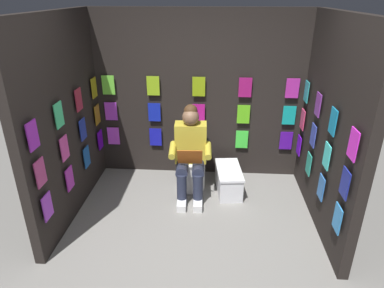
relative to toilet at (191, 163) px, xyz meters
name	(u,v)px	position (x,y,z in m)	size (l,w,h in m)	color
ground_plane	(187,272)	(-0.08, 1.62, -0.33)	(30.00, 30.00, 0.00)	gray
display_wall_back	(199,97)	(-0.08, -0.42, 0.81)	(2.91, 0.14, 2.28)	black
display_wall_left	(331,127)	(-1.53, 0.62, 0.81)	(0.14, 1.99, 2.28)	black
display_wall_right	(64,120)	(1.37, 0.62, 0.81)	(0.14, 1.99, 2.28)	black
toilet	(191,163)	(0.00, 0.00, 0.00)	(0.41, 0.56, 0.77)	white
person_reading	(190,152)	(-0.01, 0.23, 0.27)	(0.54, 0.69, 1.19)	gold
comic_longbox_near	(228,180)	(-0.51, 0.13, -0.16)	(0.38, 0.66, 0.33)	silver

